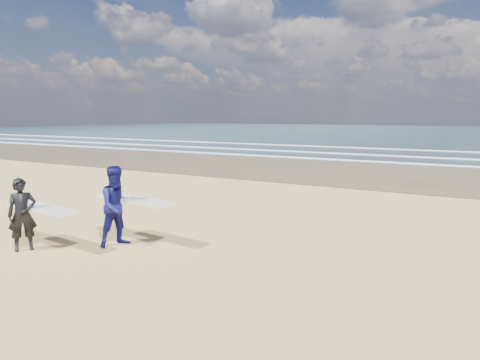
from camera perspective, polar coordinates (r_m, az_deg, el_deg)
The scene contains 2 objects.
surfer_near at distance 10.82m, azimuth -26.69°, elevation -4.00°, with size 2.24×1.08×1.66m.
surfer_far at distance 10.41m, azimuth -15.84°, elevation -3.31°, with size 2.25×1.29×1.89m.
Camera 1 is at (7.95, -5.44, 3.06)m, focal length 32.00 mm.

